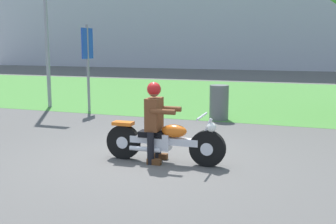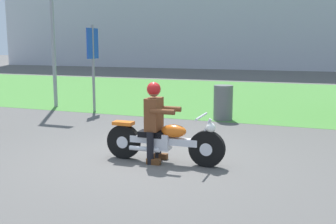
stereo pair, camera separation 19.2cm
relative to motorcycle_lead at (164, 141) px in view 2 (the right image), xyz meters
The scene contains 7 objects.
ground 0.57m from the motorcycle_lead, 158.56° to the left, with size 120.00×120.00×0.00m, color #565451.
grass_verge 10.03m from the motorcycle_lead, 92.26° to the left, with size 60.00×12.00×0.01m, color #478438.
motorcycle_lead is the anchor object (origin of this frame).
rider_lead 0.46m from the motorcycle_lead, behind, with size 0.56×0.48×1.38m.
streetlight_pole 7.95m from the motorcycle_lead, 139.74° to the left, with size 0.96×0.20×5.43m.
trash_can 4.34m from the motorcycle_lead, 90.18° to the left, with size 0.51×0.51×0.94m, color #595E5B.
sign_banner 6.08m from the motorcycle_lead, 132.77° to the left, with size 0.08×0.60×2.60m.
Camera 2 is at (2.91, -6.48, 2.00)m, focal length 43.63 mm.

